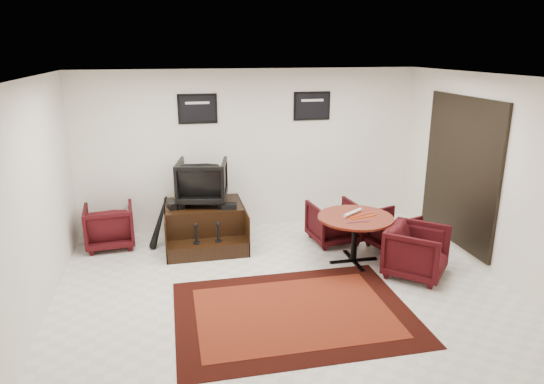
{
  "coord_description": "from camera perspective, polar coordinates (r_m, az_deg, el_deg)",
  "views": [
    {
      "loc": [
        -1.39,
        -5.78,
        3.14
      ],
      "look_at": [
        0.04,
        0.9,
        1.09
      ],
      "focal_mm": 32.0,
      "sensor_mm": 36.0,
      "label": 1
    }
  ],
  "objects": [
    {
      "name": "ground",
      "position": [
        6.72,
        1.28,
        -11.18
      ],
      "size": [
        6.0,
        6.0,
        0.0
      ],
      "primitive_type": "plane",
      "color": "silver",
      "rests_on": "ground"
    },
    {
      "name": "room_shell",
      "position": [
        6.32,
        4.74,
        4.22
      ],
      "size": [
        6.02,
        5.02,
        2.81
      ],
      "color": "white",
      "rests_on": "ground"
    },
    {
      "name": "area_rug",
      "position": [
        6.15,
        2.55,
        -13.96
      ],
      "size": [
        2.88,
        2.16,
        0.01
      ],
      "color": "black",
      "rests_on": "ground"
    },
    {
      "name": "shine_podium",
      "position": [
        8.13,
        -7.93,
        -3.93
      ],
      "size": [
        1.28,
        1.32,
        0.66
      ],
      "color": "black",
      "rests_on": "ground"
    },
    {
      "name": "shine_chair",
      "position": [
        8.03,
        -8.23,
        1.49
      ],
      "size": [
        0.91,
        0.87,
        0.81
      ],
      "primitive_type": "imported",
      "rotation": [
        0.0,
        0.0,
        2.95
      ],
      "color": "black",
      "rests_on": "shine_podium"
    },
    {
      "name": "shoes_pair",
      "position": [
        7.96,
        -11.3,
        -1.44
      ],
      "size": [
        0.28,
        0.33,
        0.11
      ],
      "color": "black",
      "rests_on": "shine_podium"
    },
    {
      "name": "polish_kit",
      "position": [
        7.79,
        -5.06,
        -1.65
      ],
      "size": [
        0.26,
        0.2,
        0.08
      ],
      "primitive_type": "cube",
      "rotation": [
        0.0,
        0.0,
        -0.15
      ],
      "color": "black",
      "rests_on": "shine_podium"
    },
    {
      "name": "umbrella_black",
      "position": [
        7.99,
        -13.18,
        -3.94
      ],
      "size": [
        0.29,
        0.11,
        0.77
      ],
      "primitive_type": null,
      "color": "black",
      "rests_on": "ground"
    },
    {
      "name": "umbrella_hooked",
      "position": [
        8.03,
        -13.13,
        -3.38
      ],
      "size": [
        0.33,
        0.13,
        0.9
      ],
      "primitive_type": null,
      "color": "black",
      "rests_on": "ground"
    },
    {
      "name": "armchair_side",
      "position": [
        8.32,
        -18.59,
        -3.58
      ],
      "size": [
        0.81,
        0.77,
        0.77
      ],
      "primitive_type": "imported",
      "rotation": [
        0.0,
        0.0,
        3.23
      ],
      "color": "black",
      "rests_on": "ground"
    },
    {
      "name": "meeting_table",
      "position": [
        7.34,
        9.77,
        -3.5
      ],
      "size": [
        1.12,
        1.12,
        0.73
      ],
      "color": "#431209",
      "rests_on": "ground"
    },
    {
      "name": "table_chair_back",
      "position": [
        8.13,
        7.24,
        -3.31
      ],
      "size": [
        0.81,
        0.77,
        0.76
      ],
      "primitive_type": "imported",
      "rotation": [
        0.0,
        0.0,
        3.25
      ],
      "color": "black",
      "rests_on": "ground"
    },
    {
      "name": "table_chair_window",
      "position": [
        8.07,
        13.99,
        -4.19
      ],
      "size": [
        0.79,
        0.82,
        0.67
      ],
      "primitive_type": "imported",
      "rotation": [
        0.0,
        0.0,
        1.9
      ],
      "color": "black",
      "rests_on": "ground"
    },
    {
      "name": "table_chair_corner",
      "position": [
        7.19,
        16.67,
        -6.47
      ],
      "size": [
        1.07,
        1.07,
        0.8
      ],
      "primitive_type": "imported",
      "rotation": [
        0.0,
        0.0,
        0.84
      ],
      "color": "black",
      "rests_on": "ground"
    },
    {
      "name": "paper_roll",
      "position": [
        7.39,
        9.48,
        -2.41
      ],
      "size": [
        0.37,
        0.28,
        0.05
      ],
      "primitive_type": "cylinder",
      "rotation": [
        0.0,
        1.57,
        0.62
      ],
      "color": "silver",
      "rests_on": "meeting_table"
    },
    {
      "name": "table_clutter",
      "position": [
        7.26,
        10.51,
        -2.95
      ],
      "size": [
        0.56,
        0.39,
        0.01
      ],
      "color": "#E9440C",
      "rests_on": "meeting_table"
    }
  ]
}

